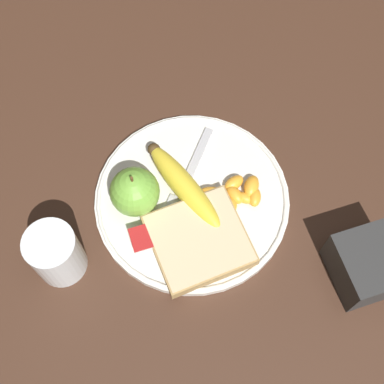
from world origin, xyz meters
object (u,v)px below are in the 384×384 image
jam_packet (147,239)px  fork (184,187)px  juice_glass (56,254)px  bread_slice (199,240)px  banana (184,186)px  condiment_caddy (369,264)px  plate (192,199)px  apple (135,192)px

jam_packet → fork: bearing=-139.0°
juice_glass → bread_slice: size_ratio=0.65×
jam_packet → banana: bearing=-141.0°
bread_slice → jam_packet: bearing=-19.6°
bread_slice → condiment_caddy: size_ratio=1.51×
plate → fork: 0.02m
plate → juice_glass: size_ratio=3.21×
apple → jam_packet: 0.07m
apple → bread_slice: size_ratio=0.59×
juice_glass → plate: bearing=-170.1°
plate → jam_packet: 0.09m
banana → jam_packet: bearing=39.0°
condiment_caddy → jam_packet: bearing=-25.6°
banana → bread_slice: 0.08m
plate → bread_slice: 0.07m
plate → apple: 0.09m
juice_glass → condiment_caddy: juice_glass is taller
plate → apple: bearing=-13.4°
plate → juice_glass: (0.20, 0.03, 0.03)m
juice_glass → banana: 0.20m
apple → jam_packet: (0.00, 0.06, -0.02)m
condiment_caddy → plate: bearing=-42.3°
juice_glass → bread_slice: 0.19m
banana → bread_slice: banana is taller
apple → fork: 0.08m
fork → plate: bearing=55.8°
juice_glass → banana: bearing=-165.6°
plate → apple: size_ratio=3.56×
plate → jam_packet: jam_packet is taller
plate → bread_slice: size_ratio=2.08×
bread_slice → condiment_caddy: condiment_caddy is taller
jam_packet → apple: bearing=-92.2°
apple → jam_packet: size_ratio=1.83×
juice_glass → fork: size_ratio=0.59×
fork → jam_packet: (0.07, 0.06, 0.01)m
juice_glass → apple: 0.13m
plate → bread_slice: bearing=79.8°
banana → condiment_caddy: bearing=136.5°
bread_slice → fork: size_ratio=0.91×
apple → jam_packet: apple is taller
fork → jam_packet: size_ratio=3.44×
apple → banana: 0.07m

